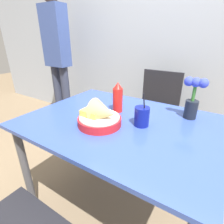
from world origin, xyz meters
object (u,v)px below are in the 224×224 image
object	(u,v)px
flower_vase	(193,98)
person_standing	(57,52)
food_basket	(101,117)
chair_far_window	(157,108)
ketchup_bottle	(118,98)
drink_cup	(142,117)

from	to	relation	value
flower_vase	person_standing	xyz separation A→B (m)	(-1.73, 0.46, 0.15)
person_standing	food_basket	bearing A→B (deg)	-33.25
chair_far_window	ketchup_bottle	bearing A→B (deg)	-94.52
drink_cup	person_standing	distance (m)	1.69
food_basket	flower_vase	distance (m)	0.58
drink_cup	ketchup_bottle	bearing A→B (deg)	155.44
drink_cup	person_standing	bearing A→B (deg)	154.22
chair_far_window	ketchup_bottle	world-z (taller)	ketchup_bottle
ketchup_bottle	person_standing	size ratio (longest dim) A/B	0.12
chair_far_window	flower_vase	distance (m)	0.76
chair_far_window	food_basket	size ratio (longest dim) A/B	3.48
ketchup_bottle	flower_vase	size ratio (longest dim) A/B	0.79
food_basket	drink_cup	bearing A→B (deg)	32.93
drink_cup	food_basket	bearing A→B (deg)	-147.07
drink_cup	flower_vase	world-z (taller)	flower_vase
food_basket	flower_vase	bearing A→B (deg)	43.13
drink_cup	person_standing	world-z (taller)	person_standing
chair_far_window	food_basket	world-z (taller)	chair_far_window
flower_vase	person_standing	size ratio (longest dim) A/B	0.15
ketchup_bottle	drink_cup	distance (m)	0.25
chair_far_window	drink_cup	xyz separation A→B (m)	(0.17, -0.81, 0.26)
chair_far_window	person_standing	size ratio (longest dim) A/B	0.51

